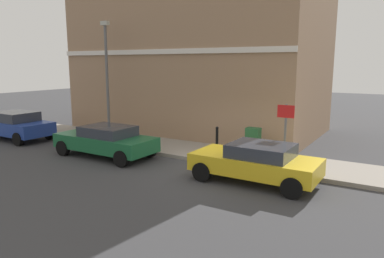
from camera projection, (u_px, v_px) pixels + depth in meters
The scene contains 10 objects.
ground at pixel (212, 170), 13.24m from camera, with size 80.00×80.00×0.00m, color #38383A.
sidewalk at pixel (124, 140), 17.89m from camera, with size 2.62×30.00×0.15m, color gray.
corner_building at pixel (200, 62), 20.75m from camera, with size 7.63×13.24×7.82m.
car_yellow at pixel (256, 162), 11.72m from camera, with size 1.93×4.10×1.30m.
car_green at pixel (106, 140), 14.98m from camera, with size 1.90×4.41×1.30m.
car_blue at pixel (16, 125), 18.40m from camera, with size 1.96×4.06×1.42m.
utility_cabinet at pixel (253, 143), 14.53m from camera, with size 0.46×0.61×1.15m.
bollard_near_cabinet at pixel (217, 138), 15.47m from camera, with size 0.14×0.14×1.04m.
street_sign at pixel (285, 127), 12.55m from camera, with size 0.08×0.60×2.30m.
lamppost at pixel (107, 74), 18.13m from camera, with size 0.20×0.44×5.72m.
Camera 1 is at (-11.27, -6.02, 3.82)m, focal length 33.89 mm.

